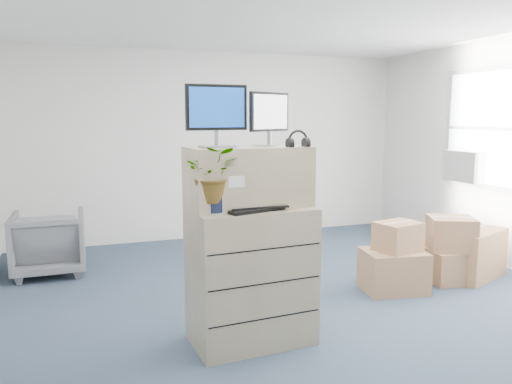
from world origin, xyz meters
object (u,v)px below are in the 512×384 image
office_chair (49,240)px  keyboard (256,209)px  monitor_left (217,112)px  water_bottle (257,188)px  potted_plant (213,182)px  monitor_right (270,116)px  filing_cabinet_lower (251,275)px

office_chair → keyboard: bearing=122.8°
monitor_left → water_bottle: 0.71m
keyboard → water_bottle: water_bottle is taller
potted_plant → monitor_right: bearing=21.1°
filing_cabinet_lower → potted_plant: 0.88m
monitor_right → potted_plant: (-0.52, -0.20, -0.49)m
filing_cabinet_lower → potted_plant: size_ratio=2.18×
monitor_left → filing_cabinet_lower: bearing=-6.0°
monitor_right → keyboard: bearing=-161.8°
monitor_left → monitor_right: bearing=2.3°
potted_plant → office_chair: (-1.35, 2.63, -0.96)m
monitor_left → office_chair: size_ratio=0.59×
keyboard → office_chair: keyboard is taller
filing_cabinet_lower → keyboard: 0.59m
monitor_right → office_chair: 3.39m
filing_cabinet_lower → water_bottle: bearing=42.2°
monitor_right → filing_cabinet_lower: bearing=170.8°
keyboard → water_bottle: bearing=51.1°
water_bottle → monitor_left: bearing=-167.4°
filing_cabinet_lower → office_chair: filing_cabinet_lower is taller
monitor_left → keyboard: bearing=-31.6°
filing_cabinet_lower → potted_plant: potted_plant is taller
office_chair → filing_cabinet_lower: bearing=124.2°
filing_cabinet_lower → keyboard: size_ratio=2.18×
monitor_right → keyboard: monitor_right is taller
water_bottle → filing_cabinet_lower: bearing=-133.7°
filing_cabinet_lower → water_bottle: (0.09, 0.09, 0.71)m
water_bottle → potted_plant: potted_plant is taller
monitor_right → keyboard: size_ratio=0.83×
filing_cabinet_lower → monitor_left: (-0.27, 0.01, 1.32)m
water_bottle → potted_plant: bearing=-151.7°
monitor_left → monitor_right: 0.45m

